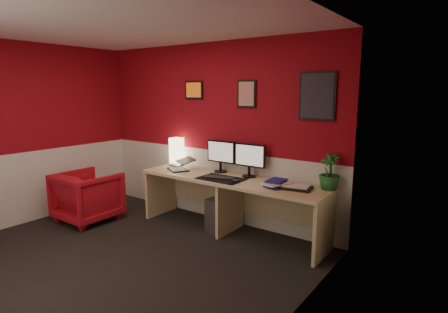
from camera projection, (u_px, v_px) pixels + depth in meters
ground at (116, 260)px, 4.00m from camera, size 4.00×3.50×0.01m
ceiling at (102, 22)px, 3.55m from camera, size 4.00×3.50×0.01m
wall_back at (212, 133)px, 5.18m from camera, size 4.00×0.01×2.50m
wall_left at (17, 135)px, 4.93m from camera, size 0.01×3.50×2.50m
wall_right at (284, 174)px, 2.63m from camera, size 0.01×3.50×2.50m
wainscot_back at (212, 184)px, 5.31m from camera, size 4.00×0.01×1.00m
wainscot_left at (22, 188)px, 5.06m from camera, size 0.01×3.50×1.00m
wainscot_right at (280, 270)px, 2.77m from camera, size 0.01×3.50×1.00m
desk at (230, 206)px, 4.74m from camera, size 2.60×0.65×0.73m
shoji_lamp at (177, 153)px, 5.43m from camera, size 0.16×0.16×0.40m
laptop at (178, 162)px, 5.14m from camera, size 0.40×0.37×0.22m
monitor_left at (221, 151)px, 4.98m from camera, size 0.45×0.06×0.58m
monitor_right at (249, 155)px, 4.70m from camera, size 0.45×0.06×0.58m
desk_mat at (221, 179)px, 4.64m from camera, size 0.60×0.38×0.01m
keyboard at (220, 177)px, 4.66m from camera, size 0.44×0.24×0.02m
mouse at (236, 181)px, 4.44m from camera, size 0.06×0.10×0.03m
book_bottom at (270, 184)px, 4.34m from camera, size 0.25×0.31×0.03m
book_middle at (270, 182)px, 4.35m from camera, size 0.34×0.38×0.02m
book_top at (269, 180)px, 4.35m from camera, size 0.21×0.27×0.02m
zen_tray at (296, 188)px, 4.17m from camera, size 0.38×0.30×0.03m
potted_plant at (329, 172)px, 4.12m from camera, size 0.28×0.28×0.41m
pc_tower at (222, 213)px, 4.87m from camera, size 0.25×0.47×0.45m
armchair at (88, 196)px, 5.19m from camera, size 0.76×0.78×0.71m
art_left at (194, 90)px, 5.24m from camera, size 0.32×0.02×0.26m
art_center at (247, 94)px, 4.73m from camera, size 0.28×0.02×0.36m
art_right at (317, 96)px, 4.18m from camera, size 0.44×0.02×0.56m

